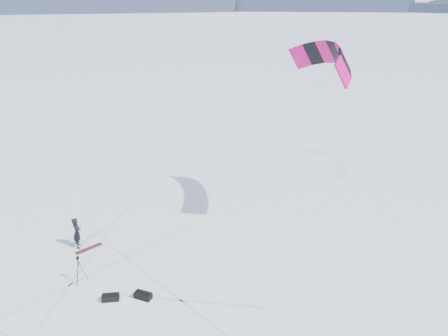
{
  "coord_description": "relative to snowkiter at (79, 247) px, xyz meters",
  "views": [
    {
      "loc": [
        6.22,
        -16.91,
        12.77
      ],
      "look_at": [
        7.39,
        4.87,
        3.93
      ],
      "focal_mm": 35.0,
      "sensor_mm": 36.0,
      "label": 1
    }
  ],
  "objects": [
    {
      "name": "power_kite",
      "position": [
        13.31,
        2.31,
        9.49
      ],
      "size": [
        14.54,
        5.98,
        9.16
      ],
      "color": "#B5075E",
      "rests_on": "ground"
    },
    {
      "name": "tripod",
      "position": [
        0.88,
        -3.14,
        0.91
      ],
      "size": [
        0.62,
        0.63,
        1.41
      ],
      "rotation": [
        0.0,
        0.0,
        0.22
      ],
      "color": "black",
      "rests_on": "ground"
    },
    {
      "name": "gear_bag_a",
      "position": [
        2.53,
        -4.52,
        0.15
      ],
      "size": [
        0.78,
        0.41,
        0.34
      ],
      "rotation": [
        0.0,
        0.0,
        0.08
      ],
      "color": "black",
      "rests_on": "ground"
    },
    {
      "name": "horizon_hills",
      "position": [
        0.51,
        -3.67,
        4.91
      ],
      "size": [
        704.0,
        704.42,
        10.97
      ],
      "color": "#1C2338",
      "rests_on": "ground"
    },
    {
      "name": "snow_tracks",
      "position": [
        -0.93,
        -3.99,
        0.0
      ],
      "size": [
        13.93,
        10.25,
        0.01
      ],
      "color": "#A1ABD2",
      "rests_on": "ground"
    },
    {
      "name": "gear_bag_b",
      "position": [
        3.96,
        -4.47,
        0.16
      ],
      "size": [
        0.86,
        0.68,
        0.36
      ],
      "rotation": [
        0.0,
        0.0,
        -0.45
      ],
      "color": "black",
      "rests_on": "ground"
    },
    {
      "name": "snowboard",
      "position": [
        0.58,
        -0.24,
        0.02
      ],
      "size": [
        1.32,
        1.17,
        0.04
      ],
      "primitive_type": "cube",
      "rotation": [
        0.0,
        0.0,
        0.69
      ],
      "color": "maroon",
      "rests_on": "ground"
    },
    {
      "name": "ground",
      "position": [
        0.51,
        -3.67,
        0.0
      ],
      "size": [
        1800.0,
        1800.0,
        0.0
      ],
      "primitive_type": "plane",
      "color": "white"
    },
    {
      "name": "snowkiter",
      "position": [
        0.0,
        0.0,
        0.0
      ],
      "size": [
        0.56,
        0.72,
        1.74
      ],
      "primitive_type": "imported",
      "rotation": [
        0.0,
        0.0,
        1.81
      ],
      "color": "black",
      "rests_on": "ground"
    }
  ]
}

